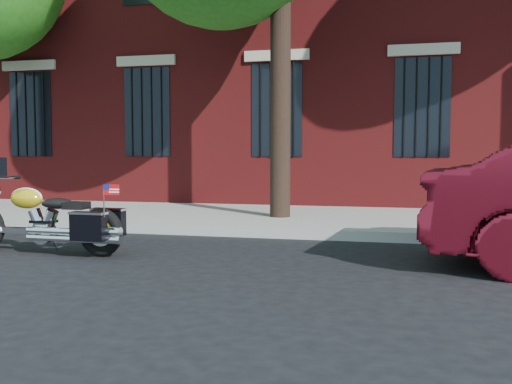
# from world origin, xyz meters

# --- Properties ---
(ground) EXTENTS (120.00, 120.00, 0.00)m
(ground) POSITION_xyz_m (0.00, 0.00, 0.00)
(ground) COLOR black
(ground) RESTS_ON ground
(curb) EXTENTS (40.00, 0.16, 0.15)m
(curb) POSITION_xyz_m (0.00, 1.38, 0.07)
(curb) COLOR gray
(curb) RESTS_ON ground
(sidewalk) EXTENTS (40.00, 3.60, 0.15)m
(sidewalk) POSITION_xyz_m (0.00, 3.26, 0.07)
(sidewalk) COLOR gray
(sidewalk) RESTS_ON ground
(motorcycle) EXTENTS (2.42, 0.71, 1.22)m
(motorcycle) POSITION_xyz_m (-1.80, -0.64, 0.41)
(motorcycle) COLOR black
(motorcycle) RESTS_ON ground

